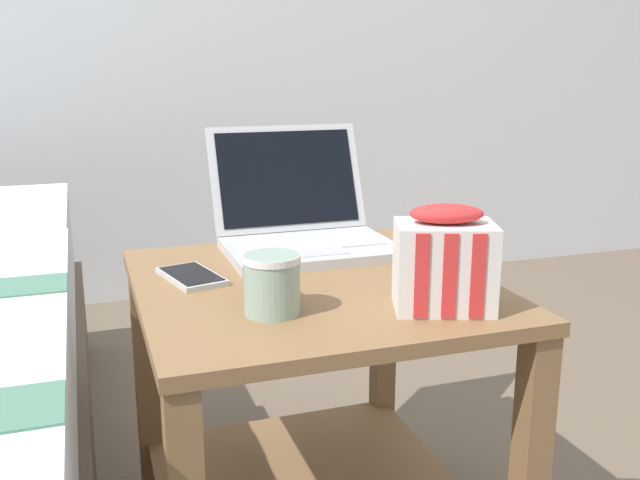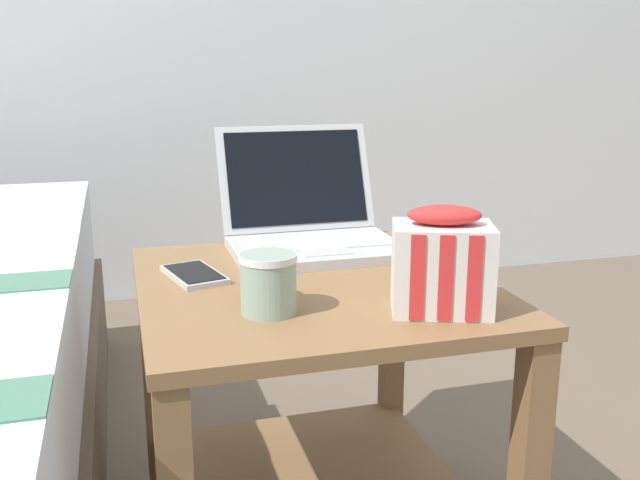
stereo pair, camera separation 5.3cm
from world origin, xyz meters
name	(u,v)px [view 2 (the right image)]	position (x,y,z in m)	size (l,w,h in m)	color
bedside_table	(313,386)	(0.00, 0.00, 0.34)	(0.56, 0.60, 0.53)	olive
laptop	(309,224)	(0.05, 0.21, 0.58)	(0.31, 0.31, 0.22)	#B7BABC
mug_front_left	(268,279)	(-0.10, -0.13, 0.58)	(0.08, 0.12, 0.09)	#8CA593
snack_bag	(442,264)	(0.14, -0.19, 0.60)	(0.16, 0.14, 0.16)	silver
cell_phone	(194,274)	(-0.18, 0.07, 0.53)	(0.11, 0.15, 0.01)	#B7BABC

